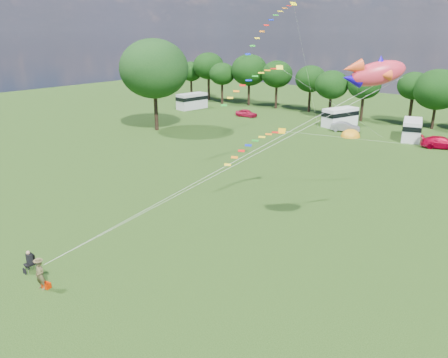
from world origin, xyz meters
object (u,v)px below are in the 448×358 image
Objects in this scene: campervan_a at (192,101)px; kite_flyer at (40,275)px; car_a at (246,113)px; car_c at (442,143)px; campervan_b at (340,117)px; campervan_c at (412,129)px; fish_kite at (373,73)px; car_b at (345,127)px; camp_chair at (30,259)px; big_tree at (154,69)px; tent_orange at (350,137)px.

campervan_a is 61.63m from kite_flyer.
car_c is at bearing -99.14° from car_a.
campervan_c is (11.50, -1.75, -0.06)m from campervan_b.
car_c is 1.50× the size of fish_kite.
fish_kite is (8.80, -38.35, 10.73)m from campervan_c.
car_b is 50.56m from kite_flyer.
camp_chair reaches higher than car_b.
kite_flyer is at bearing -162.79° from car_a.
tent_orange is (24.39, 14.65, -9.00)m from big_tree.
car_a is 0.63× the size of campervan_a.
campervan_a is 1.87× the size of fish_kite.
car_c reaches higher than car_a.
campervan_c is 51.85m from kite_flyer.
kite_flyer is 21.86m from fish_kite.
campervan_c reaches higher than camp_chair.
campervan_b reaches higher than car_a.
camp_chair is at bearing -139.30° from campervan_a.
car_c is at bearing 54.42° from fish_kite.
fish_kite is at bearing 41.70° from camp_chair.
kite_flyer is (4.72, -50.34, 0.23)m from car_b.
tent_orange is (-11.69, -1.49, -0.72)m from car_c.
kite_flyer reaches higher than tent_orange.
campervan_a reaches higher than car_a.
fish_kite reaches higher than car_b.
campervan_a is at bearing 117.72° from big_tree.
big_tree is 2.12× the size of campervan_b.
car_b is 3.32m from tent_orange.
car_c is at bearing 24.10° from big_tree.
fish_kite is at bearing -172.06° from car_b.
campervan_c is at bearing 30.49° from big_tree.
fish_kite reaches higher than tent_orange.
kite_flyer is at bearing -11.60° from camp_chair.
car_c is at bearing -84.45° from campervan_a.
car_b is 0.79× the size of car_c.
tent_orange is 0.90× the size of fish_kite.
car_c is 0.82× the size of campervan_c.
car_c is at bearing -87.73° from campervan_b.
tent_orange is at bearing 30.99° from big_tree.
big_tree reaches higher than tent_orange.
kite_flyer is (27.08, -33.14, -8.10)m from big_tree.
camp_chair is at bearing -89.63° from tent_orange.
campervan_c is at bearing -99.54° from car_b.
kite_flyer is (-4.38, -51.67, -0.54)m from campervan_c.
big_tree reaches higher than campervan_b.
campervan_a is 62.26m from fish_kite.
fish_kite reaches higher than camp_chair.
campervan_b is 53.89m from kite_flyer.
fish_kite is (13.18, 13.31, 11.27)m from kite_flyer.
big_tree is 44.99m from fish_kite.
campervan_a is at bearing 101.01° from fish_kite.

